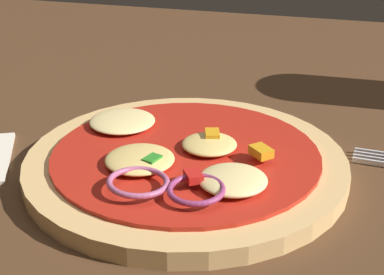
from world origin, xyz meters
The scene contains 2 objects.
dining_table centered at (0.00, 0.00, 0.01)m, with size 1.15×1.00×0.03m.
pizza centered at (0.05, 0.00, 0.03)m, with size 0.23×0.23×0.03m.
Camera 1 is at (0.16, -0.36, 0.23)m, focal length 54.60 mm.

